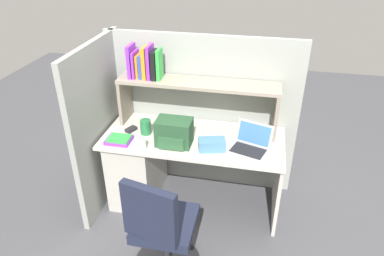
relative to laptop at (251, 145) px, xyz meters
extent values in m
plane|color=#4C4C51|center=(-0.51, 0.10, -0.78)|extent=(8.00, 8.00, 0.00)
cube|color=beige|center=(-0.51, 0.10, -0.07)|extent=(1.60, 0.70, 0.03)
cube|color=beige|center=(-1.06, 0.10, -0.43)|extent=(0.40, 0.64, 0.70)
cube|color=beige|center=(0.27, 0.10, -0.43)|extent=(0.03, 0.64, 0.70)
cube|color=#939991|center=(-0.51, 0.48, -0.01)|extent=(1.84, 0.05, 1.55)
cube|color=#939991|center=(-1.36, 0.05, -0.01)|extent=(0.05, 1.06, 1.55)
cube|color=gray|center=(-1.21, 0.30, 0.16)|extent=(0.03, 0.28, 0.42)
cube|color=gray|center=(0.19, 0.30, 0.16)|extent=(0.03, 0.28, 0.42)
cube|color=gray|center=(-0.51, 0.30, 0.38)|extent=(1.44, 0.28, 0.03)
cube|color=purple|center=(-1.11, 0.31, 0.54)|extent=(0.03, 0.18, 0.29)
cube|color=purple|center=(-1.08, 0.30, 0.52)|extent=(0.02, 0.17, 0.24)
cube|color=orange|center=(-1.05, 0.31, 0.50)|extent=(0.02, 0.13, 0.20)
cube|color=blue|center=(-1.02, 0.30, 0.50)|extent=(0.03, 0.14, 0.21)
cube|color=orange|center=(-0.98, 0.30, 0.54)|extent=(0.03, 0.15, 0.28)
cube|color=purple|center=(-0.94, 0.30, 0.55)|extent=(0.03, 0.16, 0.30)
cube|color=black|center=(-0.89, 0.30, 0.53)|extent=(0.04, 0.15, 0.25)
cube|color=green|center=(-0.85, 0.30, 0.54)|extent=(0.03, 0.13, 0.27)
cube|color=#B7BABF|center=(-0.01, -0.04, -0.04)|extent=(0.36, 0.30, 0.02)
cube|color=black|center=(-0.02, -0.05, -0.03)|extent=(0.31, 0.25, 0.00)
cube|color=#B7BABF|center=(0.02, 0.07, 0.07)|extent=(0.32, 0.16, 0.20)
cube|color=#3F72CC|center=(0.02, 0.06, 0.07)|extent=(0.27, 0.13, 0.16)
cube|color=#264C2D|center=(-0.65, -0.04, 0.06)|extent=(0.30, 0.20, 0.23)
cube|color=#2B5734|center=(-0.65, -0.14, 0.01)|extent=(0.22, 0.04, 0.10)
cube|color=#262628|center=(-1.09, 0.09, -0.03)|extent=(0.10, 0.12, 0.03)
cylinder|color=white|center=(-0.90, -0.16, -0.01)|extent=(0.08, 0.08, 0.09)
cube|color=teal|center=(-0.32, -0.07, 0.00)|extent=(0.24, 0.17, 0.10)
cylinder|color=#26723F|center=(-0.94, 0.08, 0.02)|extent=(0.10, 0.10, 0.13)
cube|color=purple|center=(-1.13, -0.11, -0.03)|extent=(0.21, 0.18, 0.03)
cube|color=green|center=(-1.12, -0.12, -0.01)|extent=(0.18, 0.14, 0.02)
cylinder|color=#262628|center=(-0.55, -0.70, -0.54)|extent=(0.05, 0.05, 0.41)
cube|color=#1E2338|center=(-0.55, -0.70, -0.33)|extent=(0.44, 0.44, 0.08)
cube|color=#1E2338|center=(-0.60, -0.89, -0.07)|extent=(0.40, 0.15, 0.44)
camera|label=1|loc=(0.04, -2.55, 1.58)|focal=33.19mm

